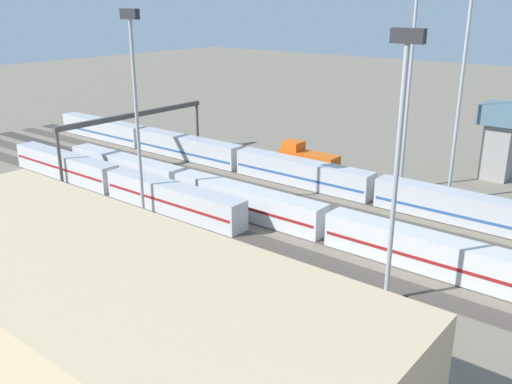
{
  "coord_description": "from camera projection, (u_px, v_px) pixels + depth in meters",
  "views": [
    {
      "loc": [
        -43.36,
        58.63,
        26.13
      ],
      "look_at": [
        0.09,
        4.8,
        2.5
      ],
      "focal_mm": 39.07,
      "sensor_mm": 36.0,
      "label": 1
    }
  ],
  "objects": [
    {
      "name": "control_tower",
      "position": [
        500.0,
        135.0,
        84.78
      ],
      "size": [
        6.0,
        6.0,
        11.72
      ],
      "color": "gray",
      "rests_on": "ground_plane"
    },
    {
      "name": "train_on_track_4",
      "position": [
        312.0,
        220.0,
        65.0
      ],
      "size": [
        90.6,
        3.06,
        4.4
      ],
      "color": "maroon",
      "rests_on": "ground_plane"
    },
    {
      "name": "train_on_track_5",
      "position": [
        114.0,
        181.0,
        79.35
      ],
      "size": [
        47.2,
        3.06,
        3.8
      ],
      "color": "#B7BABF",
      "rests_on": "ground_plane"
    },
    {
      "name": "train_on_track_1",
      "position": [
        290.0,
        170.0,
        84.26
      ],
      "size": [
        114.8,
        3.06,
        4.4
      ],
      "color": "#1E6B9E",
      "rests_on": "ground_plane"
    },
    {
      "name": "track_bed_4",
      "position": [
        243.0,
        215.0,
        71.85
      ],
      "size": [
        140.0,
        2.8,
        0.12
      ],
      "primitive_type": "cube",
      "color": "#4C443D",
      "rests_on": "ground_plane"
    },
    {
      "name": "light_mast_0",
      "position": [
        412.0,
        50.0,
        76.04
      ],
      "size": [
        2.8,
        0.7,
        31.96
      ],
      "color": "#9EA0A5",
      "rests_on": "ground_plane"
    },
    {
      "name": "track_bed_1",
      "position": [
        308.0,
        187.0,
        82.89
      ],
      "size": [
        140.0,
        2.8,
        0.12
      ],
      "primitive_type": "cube",
      "color": "#3D3833",
      "rests_on": "ground_plane"
    },
    {
      "name": "track_bed_5",
      "position": [
        217.0,
        227.0,
        68.17
      ],
      "size": [
        140.0,
        2.8,
        0.12
      ],
      "primitive_type": "cube",
      "color": "#4C443D",
      "rests_on": "ground_plane"
    },
    {
      "name": "track_bed_2",
      "position": [
        289.0,
        195.0,
        79.21
      ],
      "size": [
        140.0,
        2.8,
        0.12
      ],
      "primitive_type": "cube",
      "color": "#4C443D",
      "rests_on": "ground_plane"
    },
    {
      "name": "signal_gantry",
      "position": [
        135.0,
        120.0,
        92.76
      ],
      "size": [
        0.7,
        30.0,
        8.8
      ],
      "color": "#4C4742",
      "rests_on": "ground_plane"
    },
    {
      "name": "ground_plane",
      "position": [
        278.0,
        200.0,
        77.39
      ],
      "size": [
        400.0,
        400.0,
        0.0
      ],
      "primitive_type": "plane",
      "color": "#756B5B"
    },
    {
      "name": "light_mast_3",
      "position": [
        400.0,
        134.0,
        46.37
      ],
      "size": [
        2.8,
        0.7,
        24.22
      ],
      "color": "#9EA0A5",
      "rests_on": "ground_plane"
    },
    {
      "name": "track_bed_3",
      "position": [
        267.0,
        205.0,
        75.53
      ],
      "size": [
        140.0,
        2.8,
        0.12
      ],
      "primitive_type": "cube",
      "color": "#3D3833",
      "rests_on": "ground_plane"
    },
    {
      "name": "track_bed_0",
      "position": [
        326.0,
        179.0,
        86.58
      ],
      "size": [
        140.0,
        2.8,
        0.12
      ],
      "primitive_type": "cube",
      "color": "#3D3833",
      "rests_on": "ground_plane"
    },
    {
      "name": "light_mast_1",
      "position": [
        135.0,
        87.0,
        67.31
      ],
      "size": [
        2.8,
        0.7,
        25.44
      ],
      "color": "#9EA0A5",
      "rests_on": "ground_plane"
    },
    {
      "name": "train_on_track_0",
      "position": [
        307.0,
        162.0,
        88.09
      ],
      "size": [
        10.0,
        3.0,
        5.0
      ],
      "color": "#D85914",
      "rests_on": "ground_plane"
    },
    {
      "name": "maintenance_shed",
      "position": [
        93.0,
        324.0,
        38.13
      ],
      "size": [
        43.28,
        15.79,
        10.51
      ],
      "primitive_type": "cube",
      "color": "tan",
      "rests_on": "ground_plane"
    },
    {
      "name": "light_mast_2",
      "position": [
        464.0,
        64.0,
        71.44
      ],
      "size": [
        2.8,
        0.7,
        29.64
      ],
      "color": "#9EA0A5",
      "rests_on": "ground_plane"
    }
  ]
}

